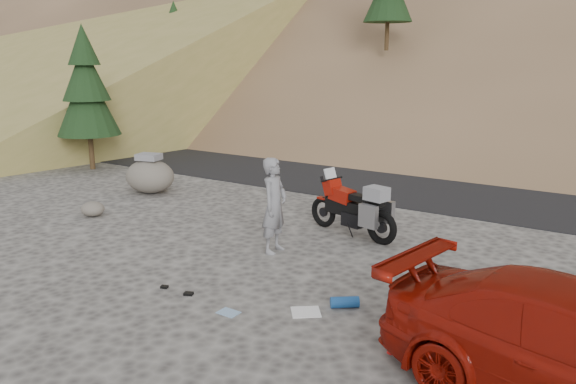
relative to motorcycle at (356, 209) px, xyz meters
name	(u,v)px	position (x,y,z in m)	size (l,w,h in m)	color
ground	(268,269)	(-0.45, -2.70, -0.62)	(140.00, 140.00, 0.00)	#45423F
road	(432,183)	(-0.45, 6.30, -0.62)	(120.00, 7.00, 0.05)	black
conifer_verge	(86,87)	(-11.45, 1.80, 2.27)	(2.20, 2.20, 5.04)	#3C2815
motorcycle	(356,209)	(0.00, 0.00, 0.00)	(2.42, 1.03, 1.46)	black
man	(275,251)	(-0.91, -1.84, -0.62)	(0.71, 0.47, 1.96)	gray
boulder	(150,176)	(-6.96, 0.40, -0.12)	(1.60, 1.39, 1.16)	#5E5851
small_rock	(93,209)	(-6.27, -2.18, -0.44)	(0.65, 0.59, 0.37)	#5E5851
gear_white_cloth	(306,312)	(1.13, -3.90, -0.62)	(0.45, 0.40, 0.01)	white
gear_blue_mat	(345,302)	(1.55, -3.41, -0.53)	(0.18, 0.18, 0.45)	#184B92
gear_bottle	(419,350)	(3.12, -4.25, -0.50)	(0.09, 0.09, 0.24)	#184B92
gear_funnel	(392,347)	(2.76, -4.31, -0.54)	(0.14, 0.14, 0.18)	red
gear_glove_a	(189,294)	(-0.86, -4.43, -0.60)	(0.15, 0.11, 0.04)	black
gear_glove_b	(164,287)	(-1.42, -4.44, -0.60)	(0.12, 0.09, 0.04)	black
gear_blue_cloth	(229,313)	(0.14, -4.59, -0.62)	(0.33, 0.24, 0.01)	#82A5C9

